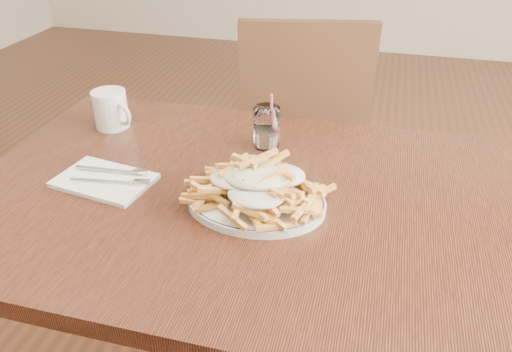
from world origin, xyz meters
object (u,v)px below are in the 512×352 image
(fries_plate, at_px, (256,201))
(chair_far, at_px, (302,127))
(loaded_fries, at_px, (256,180))
(water_glass, at_px, (267,129))
(table, at_px, (246,222))
(coffee_mug, at_px, (111,109))

(fries_plate, bearing_deg, chair_far, 93.11)
(chair_far, xyz_separation_m, loaded_fries, (0.04, -0.83, 0.28))
(fries_plate, xyz_separation_m, water_glass, (-0.04, 0.26, 0.03))
(table, xyz_separation_m, loaded_fries, (0.03, -0.04, 0.14))
(loaded_fries, bearing_deg, coffee_mug, 150.69)
(chair_far, height_order, loaded_fries, chair_far)
(fries_plate, relative_size, water_glass, 2.11)
(loaded_fries, relative_size, coffee_mug, 2.59)
(table, height_order, water_glass, water_glass)
(fries_plate, height_order, water_glass, water_glass)
(table, bearing_deg, loaded_fries, -51.12)
(chair_far, bearing_deg, loaded_fries, -86.89)
(table, xyz_separation_m, water_glass, (-0.01, 0.21, 0.12))
(water_glass, bearing_deg, fries_plate, -80.91)
(water_glass, bearing_deg, coffee_mug, 179.83)
(coffee_mug, bearing_deg, fries_plate, -29.31)
(fries_plate, relative_size, loaded_fries, 0.95)
(water_glass, xyz_separation_m, coffee_mug, (-0.42, 0.00, 0.00))
(loaded_fries, distance_m, coffee_mug, 0.53)
(table, height_order, fries_plate, fries_plate)
(table, distance_m, water_glass, 0.25)
(fries_plate, distance_m, coffee_mug, 0.53)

